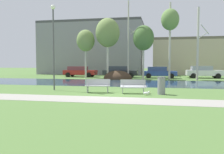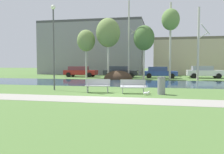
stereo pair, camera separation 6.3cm
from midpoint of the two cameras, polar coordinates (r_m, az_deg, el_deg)
The scene contains 21 objects.
ground_plane at distance 24.16m, azimuth 4.74°, elevation -1.15°, with size 120.00×120.00×0.00m, color #517538.
paved_path_strip at distance 12.34m, azimuth -1.81°, elevation -5.53°, with size 60.00×2.14×0.01m, color #9E998E.
river_band at distance 22.70m, azimuth 4.31°, elevation -1.44°, with size 80.00×7.79×0.01m, color #284256.
soil_mound at distance 28.27m, azimuth 1.33°, elevation -0.48°, with size 3.48×2.78×2.01m, color #423021.
bench_left at distance 15.32m, azimuth -3.61°, elevation -2.02°, with size 1.66×0.77×0.87m.
bench_right at distance 14.90m, azimuth 4.99°, elevation -2.19°, with size 1.66×0.77×0.87m.
trash_bin at distance 14.68m, azimuth 11.76°, elevation -1.99°, with size 0.49×0.49×1.08m.
seagull at distance 14.21m, azimuth 8.25°, elevation -3.86°, with size 0.44×0.16×0.26m.
streetlamp at distance 17.24m, azimuth -14.11°, elevation 9.98°, with size 0.32×0.32×5.97m.
birch_far_left at distance 30.15m, azimuth -6.47°, elevation 8.68°, with size 2.27×2.27×6.10m.
birch_left at distance 29.73m, azimuth -1.12°, elevation 10.65°, with size 3.00×3.00×7.49m.
birch_center_left at distance 28.60m, azimuth 3.95°, elevation 9.00°, with size 1.15×2.01×9.34m.
birch_center at distance 28.60m, azimuth 7.58°, elevation 9.30°, with size 2.49×2.49×6.39m.
birch_center_right at distance 28.87m, azimuth 13.84°, elevation 13.18°, with size 2.08×2.08×8.93m.
birch_right at distance 27.95m, azimuth 20.07°, elevation 7.67°, with size 1.29×2.14×8.07m.
parked_van_nearest_red at distance 32.81m, azimuth -7.91°, elevation 1.38°, with size 4.49×2.03×1.46m.
parked_sedan_second_dark at distance 31.50m, azimuth 1.78°, elevation 1.35°, with size 4.56×1.99×1.49m.
parked_hatch_third_blue at distance 30.57m, azimuth 11.27°, elevation 1.18°, with size 4.23×1.97×1.44m.
parked_wagon_fourth_white at distance 32.14m, azimuth 21.25°, elevation 1.21°, with size 4.42×2.11×1.54m.
building_grey_warehouse at distance 42.04m, azimuth -4.77°, elevation 6.92°, with size 17.61×7.67×8.99m.
building_beige_block at distance 42.14m, azimuth 17.55°, elevation 4.72°, with size 11.06×7.49×5.99m.
Camera 1 is at (2.76, -13.92, 1.93)m, focal length 37.73 mm.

